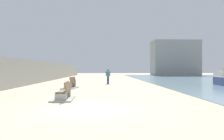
{
  "coord_description": "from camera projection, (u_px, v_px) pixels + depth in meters",
  "views": [
    {
      "loc": [
        0.71,
        -8.55,
        1.64
      ],
      "look_at": [
        1.4,
        11.6,
        1.57
      ],
      "focal_mm": 33.11,
      "sensor_mm": 36.0,
      "label": 1
    }
  ],
  "objects": [
    {
      "name": "ground_plane",
      "position": [
        99.0,
        82.0,
        26.52
      ],
      "size": [
        120.0,
        120.0,
        0.0
      ],
      "primitive_type": "plane",
      "color": "#C6B793"
    },
    {
      "name": "person_walking",
      "position": [
        108.0,
        75.0,
        23.41
      ],
      "size": [
        0.53,
        0.22,
        1.65
      ],
      "color": "navy",
      "rests_on": "ground"
    },
    {
      "name": "bench_far",
      "position": [
        70.0,
        86.0,
        17.88
      ],
      "size": [
        1.34,
        2.22,
        0.98
      ],
      "color": "#9E9E99",
      "rests_on": "ground"
    },
    {
      "name": "seawall",
      "position": [
        41.0,
        72.0,
        26.26
      ],
      "size": [
        0.8,
        64.0,
        2.64
      ],
      "primitive_type": "cube",
      "color": "#9E9E99",
      "rests_on": "ground"
    },
    {
      "name": "harbor_building",
      "position": [
        175.0,
        58.0,
        55.14
      ],
      "size": [
        12.0,
        6.0,
        9.21
      ],
      "primitive_type": "cube",
      "color": "gray",
      "rests_on": "ground"
    },
    {
      "name": "bench_near",
      "position": [
        64.0,
        95.0,
        11.16
      ],
      "size": [
        1.18,
        2.14,
        0.98
      ],
      "color": "#9E9E99",
      "rests_on": "ground"
    },
    {
      "name": "boat_nearest",
      "position": [
        223.0,
        73.0,
        48.27
      ],
      "size": [
        3.84,
        8.2,
        1.9
      ],
      "color": "beige",
      "rests_on": "water_bay"
    }
  ]
}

